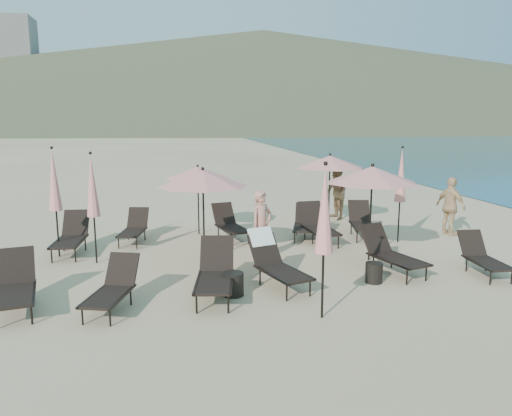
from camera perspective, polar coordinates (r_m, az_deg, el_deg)
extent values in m
plane|color=#D6BA8C|center=(10.79, 8.31, -8.93)|extent=(800.00, 800.00, 0.00)
cone|color=brown|center=(316.93, 0.81, 14.79)|extent=(690.00, 690.00, 55.00)
cone|color=brown|center=(391.01, 19.28, 11.71)|extent=(280.00, 280.00, 32.00)
cube|color=beige|center=(263.96, -26.19, 13.86)|extent=(22.00, 18.00, 48.00)
cube|color=beige|center=(322.67, -18.65, 12.66)|extent=(18.00, 16.00, 38.00)
cube|color=black|center=(10.10, -25.85, -9.03)|extent=(0.90, 1.39, 0.05)
cube|color=black|center=(10.83, -25.72, -5.99)|extent=(0.75, 0.61, 0.66)
cylinder|color=black|center=(10.72, -27.09, -9.11)|extent=(0.04, 0.04, 0.36)
cylinder|color=black|center=(9.64, -24.27, -11.03)|extent=(0.04, 0.04, 0.36)
cylinder|color=black|center=(10.68, -24.09, -8.94)|extent=(0.04, 0.04, 0.36)
cube|color=black|center=(10.13, -24.01, -8.76)|extent=(0.33, 1.42, 0.04)
cube|color=black|center=(9.55, -16.67, -9.74)|extent=(0.91, 1.28, 0.05)
cube|color=black|center=(10.14, -15.04, -6.79)|extent=(0.70, 0.59, 0.59)
cylinder|color=black|center=(9.31, -19.23, -11.57)|extent=(0.03, 0.03, 0.33)
cylinder|color=black|center=(10.14, -16.80, -9.59)|extent=(0.03, 0.03, 0.33)
cylinder|color=black|center=(9.11, -16.35, -11.90)|extent=(0.03, 0.03, 0.33)
cylinder|color=black|center=(9.96, -14.13, -9.83)|extent=(0.03, 0.03, 0.33)
cube|color=black|center=(9.70, -18.15, -9.44)|extent=(0.42, 1.25, 0.04)
cube|color=black|center=(9.48, -14.94, -9.74)|extent=(0.42, 1.25, 0.04)
cube|color=black|center=(9.77, -4.79, -8.52)|extent=(0.91, 1.44, 0.06)
cube|color=black|center=(10.53, -4.49, -5.23)|extent=(0.77, 0.62, 0.69)
cylinder|color=black|center=(9.34, -6.82, -10.79)|extent=(0.04, 0.04, 0.38)
cylinder|color=black|center=(10.41, -6.17, -8.50)|extent=(0.04, 0.04, 0.38)
cylinder|color=black|center=(9.30, -3.18, -10.83)|extent=(0.04, 0.04, 0.38)
cylinder|color=black|center=(10.38, -2.94, -8.52)|extent=(0.04, 0.04, 0.38)
cube|color=black|center=(9.84, -6.74, -8.34)|extent=(0.30, 1.50, 0.04)
cube|color=black|center=(9.80, -2.79, -8.36)|extent=(0.30, 1.50, 0.04)
cube|color=black|center=(10.38, 3.30, -7.49)|extent=(1.00, 1.40, 0.05)
cube|color=black|center=(10.99, 0.99, -4.75)|extent=(0.77, 0.65, 0.65)
cylinder|color=black|center=(9.88, 3.53, -9.59)|extent=(0.04, 0.04, 0.36)
cylinder|color=black|center=(10.76, 0.47, -7.86)|extent=(0.04, 0.04, 0.36)
cylinder|color=black|center=(10.16, 6.19, -9.05)|extent=(0.04, 0.04, 0.36)
cylinder|color=black|center=(11.02, 2.98, -7.43)|extent=(0.04, 0.04, 0.36)
cube|color=black|center=(10.26, 1.63, -7.62)|extent=(0.47, 1.37, 0.04)
cube|color=black|center=(10.58, 4.62, -7.09)|extent=(0.47, 1.37, 0.04)
cube|color=white|center=(11.06, 0.61, -3.33)|extent=(0.63, 0.45, 0.39)
cube|color=black|center=(11.73, 16.12, -5.74)|extent=(0.99, 1.41, 0.05)
cube|color=black|center=(12.27, 13.48, -3.39)|extent=(0.77, 0.65, 0.66)
cylinder|color=black|center=(11.23, 16.87, -7.52)|extent=(0.04, 0.04, 0.36)
cylinder|color=black|center=(12.01, 13.27, -6.18)|extent=(0.04, 0.04, 0.36)
cylinder|color=black|center=(11.61, 18.87, -7.05)|extent=(0.04, 0.04, 0.36)
cylinder|color=black|center=(12.36, 15.25, -5.79)|extent=(0.04, 0.04, 0.36)
cube|color=black|center=(11.56, 14.77, -5.86)|extent=(0.43, 1.39, 0.04)
cube|color=black|center=(11.98, 17.08, -5.41)|extent=(0.43, 1.39, 0.04)
cube|color=black|center=(12.32, 25.10, -5.77)|extent=(0.66, 1.16, 0.05)
cube|color=black|center=(12.88, 23.44, -3.70)|extent=(0.61, 0.47, 0.58)
cylinder|color=black|center=(11.86, 25.21, -7.24)|extent=(0.03, 0.03, 0.32)
cylinder|color=black|center=(12.65, 22.92, -5.99)|extent=(0.03, 0.03, 0.32)
cylinder|color=black|center=(12.12, 27.18, -7.03)|extent=(0.03, 0.03, 0.32)
cylinder|color=black|center=(12.90, 24.81, -5.83)|extent=(0.03, 0.03, 0.32)
cube|color=black|center=(12.22, 23.86, -5.77)|extent=(0.13, 1.26, 0.04)
cube|color=black|center=(12.51, 26.09, -5.58)|extent=(0.13, 1.26, 0.04)
cube|color=black|center=(13.68, -20.64, -3.68)|extent=(0.77, 1.35, 0.05)
cube|color=black|center=(14.44, -19.88, -1.61)|extent=(0.71, 0.54, 0.67)
cylinder|color=black|center=(13.29, -22.33, -5.07)|extent=(0.04, 0.04, 0.37)
cylinder|color=black|center=(14.33, -21.13, -3.89)|extent=(0.04, 0.04, 0.37)
cylinder|color=black|center=(13.15, -19.96, -5.07)|extent=(0.04, 0.04, 0.37)
cylinder|color=black|center=(14.20, -18.92, -3.88)|extent=(0.04, 0.04, 0.37)
cube|color=black|center=(13.81, -21.89, -3.59)|extent=(0.16, 1.46, 0.04)
cube|color=black|center=(13.65, -19.26, -3.58)|extent=(0.16, 1.46, 0.04)
cube|color=black|center=(14.46, -14.01, -2.78)|extent=(0.80, 1.23, 0.05)
cube|color=black|center=(15.12, -13.34, -1.09)|extent=(0.66, 0.54, 0.58)
cylinder|color=black|center=(14.12, -15.43, -3.87)|extent=(0.03, 0.03, 0.32)
cylinder|color=black|center=(15.03, -14.41, -2.96)|extent=(0.03, 0.03, 0.32)
cylinder|color=black|center=(13.99, -13.49, -3.91)|extent=(0.03, 0.03, 0.32)
cylinder|color=black|center=(14.91, -12.59, -2.99)|extent=(0.03, 0.03, 0.32)
cube|color=black|center=(14.58, -15.05, -2.68)|extent=(0.29, 1.26, 0.04)
cube|color=black|center=(14.43, -12.88, -2.71)|extent=(0.29, 1.26, 0.04)
cube|color=black|center=(14.39, -2.62, -2.42)|extent=(0.88, 1.33, 0.05)
cube|color=black|center=(15.09, -3.73, -0.65)|extent=(0.72, 0.59, 0.63)
cylinder|color=black|center=(13.88, -2.90, -3.69)|extent=(0.04, 0.04, 0.35)
cylinder|color=black|center=(14.85, -4.32, -2.77)|extent=(0.04, 0.04, 0.35)
cylinder|color=black|center=(14.07, -0.87, -3.48)|extent=(0.04, 0.04, 0.35)
cylinder|color=black|center=(15.02, -2.40, -2.59)|extent=(0.04, 0.04, 0.35)
cube|color=black|center=(14.34, -3.85, -2.44)|extent=(0.34, 1.36, 0.04)
cube|color=black|center=(14.55, -1.56, -2.23)|extent=(0.34, 1.36, 0.04)
cube|color=black|center=(14.16, 7.48, -2.59)|extent=(0.74, 1.36, 0.06)
cube|color=black|center=(14.91, 6.31, -0.62)|extent=(0.71, 0.53, 0.69)
cylinder|color=black|center=(13.60, 7.14, -3.99)|extent=(0.04, 0.04, 0.38)
cylinder|color=black|center=(14.64, 5.60, -2.91)|extent=(0.04, 0.04, 0.38)
cylinder|color=black|center=(13.81, 9.39, -3.83)|extent=(0.04, 0.04, 0.38)
cylinder|color=black|center=(14.84, 7.71, -2.78)|extent=(0.04, 0.04, 0.38)
cube|color=black|center=(14.09, 6.14, -2.57)|extent=(0.10, 1.50, 0.04)
cube|color=black|center=(14.32, 8.65, -2.42)|extent=(0.10, 1.50, 0.04)
cube|color=black|center=(14.65, 5.54, -2.28)|extent=(0.95, 1.31, 0.05)
cube|color=black|center=(15.36, 5.67, -0.58)|extent=(0.72, 0.62, 0.61)
cylinder|color=black|center=(14.22, 4.43, -3.39)|extent=(0.04, 0.04, 0.33)
cylinder|color=black|center=(15.21, 4.64, -2.48)|extent=(0.04, 0.04, 0.33)
cylinder|color=black|center=(14.21, 6.49, -3.44)|extent=(0.04, 0.04, 0.33)
cylinder|color=black|center=(15.19, 6.57, -2.53)|extent=(0.04, 0.04, 0.33)
cube|color=black|center=(14.71, 4.40, -2.18)|extent=(0.46, 1.27, 0.04)
cube|color=black|center=(14.69, 6.70, -2.23)|extent=(0.46, 1.27, 0.04)
cube|color=black|center=(15.00, 12.19, -2.09)|extent=(0.90, 1.36, 0.05)
cube|color=black|center=(15.75, 11.70, -0.34)|extent=(0.73, 0.60, 0.64)
cylinder|color=black|center=(14.50, 11.47, -3.26)|extent=(0.04, 0.04, 0.35)
cylinder|color=black|center=(15.53, 10.82, -2.33)|extent=(0.04, 0.04, 0.35)
cylinder|color=black|center=(14.60, 13.56, -3.25)|extent=(0.04, 0.04, 0.35)
cylinder|color=black|center=(15.62, 12.78, -2.32)|extent=(0.04, 0.04, 0.35)
cube|color=black|center=(15.00, 10.98, -2.01)|extent=(0.35, 1.38, 0.04)
cube|color=black|center=(15.11, 13.32, -2.01)|extent=(0.35, 1.38, 0.04)
cylinder|color=black|center=(12.29, -6.00, -1.18)|extent=(0.05, 0.05, 2.19)
cone|color=#D6797B|center=(12.13, -6.09, 3.41)|extent=(2.19, 2.19, 0.40)
sphere|color=black|center=(12.10, -6.11, 4.49)|extent=(0.08, 0.08, 0.08)
cylinder|color=black|center=(12.66, 12.95, -0.88)|extent=(0.05, 0.05, 2.26)
cone|color=#D6797B|center=(12.51, 13.14, 3.72)|extent=(2.26, 2.26, 0.41)
sphere|color=black|center=(12.48, 13.18, 4.80)|extent=(0.09, 0.09, 0.09)
cylinder|color=black|center=(15.22, -6.61, 0.67)|extent=(0.04, 0.04, 1.99)
cone|color=#D6797B|center=(15.09, -6.68, 4.03)|extent=(1.99, 1.99, 0.36)
sphere|color=black|center=(15.07, -6.70, 4.82)|extent=(0.08, 0.08, 0.08)
cylinder|color=black|center=(16.50, 8.36, 1.79)|extent=(0.05, 0.05, 2.22)
cone|color=#D6797B|center=(16.38, 8.45, 5.26)|extent=(2.22, 2.22, 0.40)
sphere|color=black|center=(16.36, 8.48, 6.07)|extent=(0.08, 0.08, 0.08)
cylinder|color=black|center=(9.03, 7.62, -8.77)|extent=(0.04, 0.04, 1.20)
cone|color=#D6797B|center=(8.68, 7.84, -0.20)|extent=(0.33, 0.33, 1.53)
sphere|color=black|center=(8.57, 7.97, 5.06)|extent=(0.08, 0.08, 0.08)
cylinder|color=black|center=(14.81, 15.99, -1.53)|extent=(0.04, 0.04, 1.18)
cone|color=#D6797B|center=(14.60, 16.26, 3.63)|extent=(0.32, 0.32, 1.50)
sphere|color=black|center=(14.53, 16.41, 6.70)|extent=(0.08, 0.08, 0.08)
cylinder|color=black|center=(13.72, -21.70, -2.74)|extent=(0.04, 0.04, 1.21)
cone|color=#D6797B|center=(13.49, -22.10, 2.99)|extent=(0.33, 0.33, 1.55)
sphere|color=black|center=(13.42, -22.33, 6.40)|extent=(0.08, 0.08, 0.08)
cylinder|color=black|center=(12.82, -17.88, -3.48)|extent=(0.04, 0.04, 1.17)
cone|color=#D6797B|center=(12.57, -18.22, 2.44)|extent=(0.32, 0.32, 1.50)
sphere|color=black|center=(12.50, -18.42, 5.98)|extent=(0.07, 0.07, 0.07)
cylinder|color=black|center=(10.15, -2.63, -8.68)|extent=(0.43, 0.43, 0.47)
cylinder|color=black|center=(11.19, 13.32, -7.21)|extent=(0.37, 0.37, 0.44)
imported|color=tan|center=(12.44, 0.65, -2.01)|extent=(0.77, 0.70, 1.76)
imported|color=#946F4C|center=(17.63, 9.16, 1.75)|extent=(0.81, 0.98, 1.87)
imported|color=tan|center=(16.13, 21.37, 0.19)|extent=(0.73, 1.12, 1.78)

